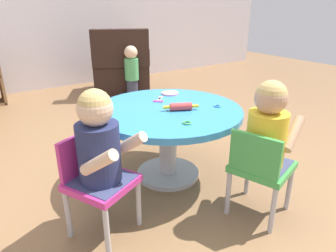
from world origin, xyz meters
The scene contains 14 objects.
ground_plane centered at (0.00, 0.00, 0.00)m, with size 10.00×10.00×0.00m, color olive.
craft_table centered at (0.00, 0.00, 0.40)m, with size 0.98×0.98×0.50m.
child_chair_left centered at (-0.62, -0.26, 0.31)m, with size 0.40×0.40×0.54m.
seated_child_left centered at (-0.60, -0.29, 0.53)m, with size 0.39×0.43×0.51m.
child_chair_right centered at (0.17, -0.65, 0.31)m, with size 0.38×0.38×0.54m.
seated_child_right centered at (0.21, -0.63, 0.53)m, with size 0.41×0.36×0.51m.
armchair_dark centered at (0.72, 2.15, 0.31)m, with size 0.95×0.96×0.85m.
toddler_standing centered at (0.66, 1.76, 0.36)m, with size 0.17×0.17×0.67m.
rolling_pin centered at (0.05, -0.08, 0.53)m, with size 0.22×0.12×0.05m.
craft_scissors centered at (0.04, 0.18, 0.51)m, with size 0.13×0.13×0.01m.
playdough_blob_0 centered at (0.20, 0.27, 0.51)m, with size 0.13×0.13×0.01m, color pink.
cookie_cutter_0 centered at (0.06, 0.00, 0.51)m, with size 0.06×0.06×0.01m, color #D83FA5.
cookie_cutter_1 centered at (0.29, -0.15, 0.51)m, with size 0.05×0.05×0.01m, color #3F99D8.
cookie_cutter_2 centered at (-0.06, -0.29, 0.51)m, with size 0.05×0.05×0.01m, color #4CB259.
Camera 1 is at (-1.08, -1.59, 1.15)m, focal length 32.99 mm.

